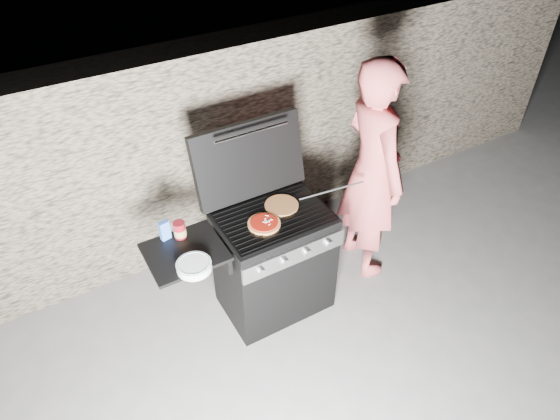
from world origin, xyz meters
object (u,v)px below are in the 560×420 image
gas_grill (245,274)px  sauce_jar (180,230)px  pizza_topped (264,223)px  person (372,172)px

gas_grill → sauce_jar: bearing=160.4°
gas_grill → pizza_topped: 0.49m
gas_grill → pizza_topped: (0.15, -0.04, 0.47)m
gas_grill → sauce_jar: (-0.39, 0.14, 0.51)m
gas_grill → sauce_jar: 0.66m
gas_grill → pizza_topped: size_ratio=5.89×
sauce_jar → person: size_ratio=0.07×
gas_grill → sauce_jar: size_ratio=10.75×
gas_grill → person: person is taller
person → pizza_topped: bearing=102.2°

